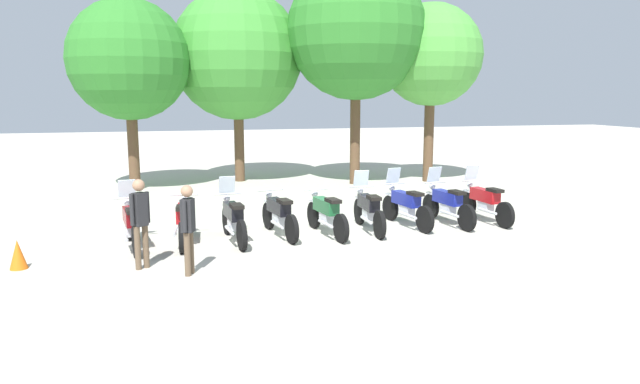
{
  "coord_description": "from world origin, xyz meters",
  "views": [
    {
      "loc": [
        -3.46,
        -12.75,
        3.2
      ],
      "look_at": [
        0.0,
        0.5,
        0.9
      ],
      "focal_mm": 32.98,
      "sensor_mm": 36.0,
      "label": 1
    }
  ],
  "objects": [
    {
      "name": "motorcycle_1",
      "position": [
        -3.19,
        -0.07,
        0.5
      ],
      "size": [
        0.62,
        2.19,
        0.99
      ],
      "rotation": [
        0.0,
        0.0,
        1.49
      ],
      "color": "black",
      "rests_on": "ground_plane"
    },
    {
      "name": "tree_1",
      "position": [
        -0.89,
        8.86,
        4.57
      ],
      "size": [
        4.68,
        4.68,
        6.92
      ],
      "color": "brown",
      "rests_on": "ground_plane"
    },
    {
      "name": "traffic_cone",
      "position": [
        -6.2,
        -1.22,
        0.28
      ],
      "size": [
        0.32,
        0.32,
        0.55
      ],
      "primitive_type": "cone",
      "color": "orange",
      "rests_on": "ground_plane"
    },
    {
      "name": "motorcycle_5",
      "position": [
        1.06,
        0.06,
        0.52
      ],
      "size": [
        0.62,
        2.19,
        1.37
      ],
      "rotation": [
        0.0,
        0.0,
        1.54
      ],
      "color": "black",
      "rests_on": "ground_plane"
    },
    {
      "name": "ground_plane",
      "position": [
        0.0,
        0.0,
        0.0
      ],
      "size": [
        80.0,
        80.0,
        0.0
      ],
      "primitive_type": "plane",
      "color": "#BCB7A8"
    },
    {
      "name": "motorcycle_7",
      "position": [
        3.18,
        0.24,
        0.52
      ],
      "size": [
        0.62,
        2.18,
        1.37
      ],
      "rotation": [
        0.0,
        0.0,
        1.7
      ],
      "color": "black",
      "rests_on": "ground_plane"
    },
    {
      "name": "tree_2",
      "position": [
        3.03,
        7.17,
        5.34
      ],
      "size": [
        4.8,
        4.8,
        7.76
      ],
      "color": "brown",
      "rests_on": "ground_plane"
    },
    {
      "name": "person_1",
      "position": [
        -3.99,
        -1.77,
        0.98
      ],
      "size": [
        0.37,
        0.31,
        1.67
      ],
      "rotation": [
        0.0,
        0.0,
        2.18
      ],
      "color": "brown",
      "rests_on": "ground_plane"
    },
    {
      "name": "tree_0",
      "position": [
        -4.55,
        7.78,
        4.28
      ],
      "size": [
        3.95,
        3.95,
        6.27
      ],
      "color": "brown",
      "rests_on": "ground_plane"
    },
    {
      "name": "tree_3",
      "position": [
        5.83,
        7.07,
        4.55
      ],
      "size": [
        3.65,
        3.65,
        6.4
      ],
      "color": "brown",
      "rests_on": "ground_plane"
    },
    {
      "name": "motorcycle_3",
      "position": [
        -1.07,
        0.1,
        0.5
      ],
      "size": [
        0.63,
        2.18,
        0.99
      ],
      "rotation": [
        0.0,
        0.0,
        1.73
      ],
      "color": "black",
      "rests_on": "ground_plane"
    },
    {
      "name": "motorcycle_0",
      "position": [
        -4.26,
        -0.16,
        0.52
      ],
      "size": [
        0.62,
        2.18,
        1.37
      ],
      "rotation": [
        0.0,
        0.0,
        1.72
      ],
      "color": "black",
      "rests_on": "ground_plane"
    },
    {
      "name": "motorcycle_4",
      "position": [
        -0.01,
        -0.08,
        0.5
      ],
      "size": [
        0.62,
        2.18,
        0.99
      ],
      "rotation": [
        0.0,
        0.0,
        1.72
      ],
      "color": "black",
      "rests_on": "ground_plane"
    },
    {
      "name": "person_0",
      "position": [
        -3.16,
        -2.37,
        0.94
      ],
      "size": [
        0.28,
        0.4,
        1.62
      ],
      "rotation": [
        0.0,
        0.0,
        2.74
      ],
      "color": "brown",
      "rests_on": "ground_plane"
    },
    {
      "name": "motorcycle_6",
      "position": [
        2.11,
        0.31,
        0.52
      ],
      "size": [
        0.64,
        2.18,
        1.37
      ],
      "rotation": [
        0.0,
        0.0,
        1.74
      ],
      "color": "black",
      "rests_on": "ground_plane"
    },
    {
      "name": "motorcycle_8",
      "position": [
        4.24,
        0.28,
        0.52
      ],
      "size": [
        0.62,
        2.19,
        1.37
      ],
      "rotation": [
        0.0,
        0.0,
        1.66
      ],
      "color": "black",
      "rests_on": "ground_plane"
    },
    {
      "name": "motorcycle_2",
      "position": [
        -2.13,
        -0.17,
        0.52
      ],
      "size": [
        0.62,
        2.19,
        1.37
      ],
      "rotation": [
        0.0,
        0.0,
        1.67
      ],
      "color": "black",
      "rests_on": "ground_plane"
    }
  ]
}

